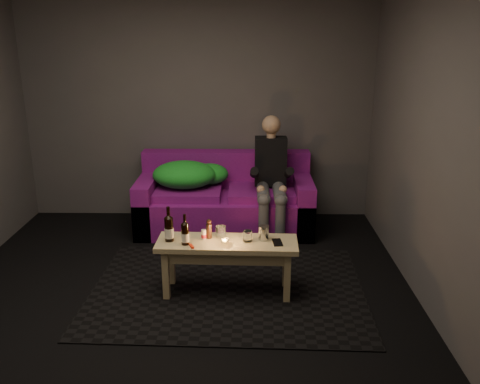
% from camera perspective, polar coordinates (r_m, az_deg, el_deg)
% --- Properties ---
extents(floor, '(4.50, 4.50, 0.00)m').
position_cam_1_polar(floor, '(4.21, -7.19, -13.10)').
color(floor, black).
rests_on(floor, ground).
extents(room, '(4.50, 4.50, 4.50)m').
position_cam_1_polar(room, '(4.11, -7.20, 10.54)').
color(room, silver).
rests_on(room, ground).
extents(rug, '(2.39, 1.77, 0.01)m').
position_cam_1_polar(rug, '(4.48, -1.39, -10.83)').
color(rug, black).
rests_on(rug, floor).
extents(sofa, '(1.91, 0.86, 0.82)m').
position_cam_1_polar(sofa, '(5.71, -1.66, -1.15)').
color(sofa, '#740F72').
rests_on(sofa, floor).
extents(green_blanket, '(0.84, 0.57, 0.29)m').
position_cam_1_polar(green_blanket, '(5.64, -5.79, 1.94)').
color(green_blanket, green).
rests_on(green_blanket, sofa).
extents(person, '(0.34, 0.79, 1.28)m').
position_cam_1_polar(person, '(5.45, 3.51, 1.91)').
color(person, black).
rests_on(person, sofa).
extents(coffee_table, '(1.18, 0.41, 0.48)m').
position_cam_1_polar(coffee_table, '(4.27, -1.46, -6.59)').
color(coffee_table, tan).
rests_on(coffee_table, rug).
extents(beer_bottle_a, '(0.08, 0.08, 0.30)m').
position_cam_1_polar(beer_bottle_a, '(4.24, -7.98, -4.07)').
color(beer_bottle_a, black).
rests_on(beer_bottle_a, coffee_table).
extents(beer_bottle_b, '(0.07, 0.07, 0.26)m').
position_cam_1_polar(beer_bottle_b, '(4.16, -6.18, -4.64)').
color(beer_bottle_b, black).
rests_on(beer_bottle_b, coffee_table).
extents(salt_shaker, '(0.05, 0.05, 0.09)m').
position_cam_1_polar(salt_shaker, '(4.26, -4.10, -4.79)').
color(salt_shaker, silver).
rests_on(salt_shaker, coffee_table).
extents(pepper_mill, '(0.06, 0.06, 0.13)m').
position_cam_1_polar(pepper_mill, '(4.27, -3.51, -4.39)').
color(pepper_mill, black).
rests_on(pepper_mill, coffee_table).
extents(tumbler_back, '(0.11, 0.11, 0.10)m').
position_cam_1_polar(tumbler_back, '(4.28, -2.19, -4.50)').
color(tumbler_back, white).
rests_on(tumbler_back, coffee_table).
extents(tealight, '(0.06, 0.06, 0.05)m').
position_cam_1_polar(tealight, '(4.16, -1.73, -5.58)').
color(tealight, white).
rests_on(tealight, coffee_table).
extents(tumbler_front, '(0.10, 0.10, 0.09)m').
position_cam_1_polar(tumbler_front, '(4.21, 0.86, -4.96)').
color(tumbler_front, white).
rests_on(tumbler_front, coffee_table).
extents(steel_cup, '(0.10, 0.10, 0.12)m').
position_cam_1_polar(steel_cup, '(4.24, 2.67, -4.60)').
color(steel_cup, '#B1B3B8').
rests_on(steel_cup, coffee_table).
extents(smartphone, '(0.09, 0.16, 0.01)m').
position_cam_1_polar(smartphone, '(4.21, 4.21, -5.66)').
color(smartphone, black).
rests_on(smartphone, coffee_table).
extents(red_lighter, '(0.05, 0.08, 0.01)m').
position_cam_1_polar(red_lighter, '(4.14, -5.46, -6.08)').
color(red_lighter, red).
rests_on(red_lighter, coffee_table).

